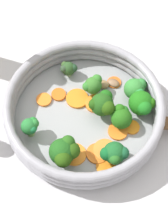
% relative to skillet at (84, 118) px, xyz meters
% --- Properties ---
extents(ground_plane, '(4.00, 4.00, 0.00)m').
position_rel_skillet_xyz_m(ground_plane, '(0.00, 0.00, -0.01)').
color(ground_plane, '#B9B7BC').
extents(skillet, '(0.28, 0.28, 0.02)m').
position_rel_skillet_xyz_m(skillet, '(0.00, 0.00, 0.00)').
color(skillet, '#939699').
rests_on(skillet, ground_plane).
extents(skillet_rim_wall, '(0.30, 0.30, 0.05)m').
position_rel_skillet_xyz_m(skillet_rim_wall, '(0.00, 0.00, 0.03)').
color(skillet_rim_wall, gray).
rests_on(skillet_rim_wall, skillet).
extents(skillet_rivet_left, '(0.01, 0.01, 0.01)m').
position_rel_skillet_xyz_m(skillet_rivet_left, '(-0.02, 0.14, 0.01)').
color(skillet_rivet_left, '#969195').
rests_on(skillet_rivet_left, skillet).
extents(skillet_rivet_right, '(0.01, 0.01, 0.01)m').
position_rel_skillet_xyz_m(skillet_rivet_right, '(-0.07, 0.11, 0.01)').
color(skillet_rivet_right, '#91919A').
rests_on(skillet_rivet_right, skillet).
extents(carrot_slice_0, '(0.06, 0.06, 0.01)m').
position_rel_skillet_xyz_m(carrot_slice_0, '(-0.03, -0.03, 0.01)').
color(carrot_slice_0, orange).
rests_on(carrot_slice_0, skillet).
extents(carrot_slice_1, '(0.05, 0.05, 0.01)m').
position_rel_skillet_xyz_m(carrot_slice_1, '(-0.00, 0.07, 0.01)').
color(carrot_slice_1, orange).
rests_on(carrot_slice_1, skillet).
extents(carrot_slice_2, '(0.04, 0.04, 0.00)m').
position_rel_skillet_xyz_m(carrot_slice_2, '(0.07, 0.08, 0.01)').
color(carrot_slice_2, orange).
rests_on(carrot_slice_2, skillet).
extents(carrot_slice_3, '(0.04, 0.04, 0.00)m').
position_rel_skillet_xyz_m(carrot_slice_3, '(-0.02, 0.09, 0.01)').
color(carrot_slice_3, orange).
rests_on(carrot_slice_3, skillet).
extents(carrot_slice_4, '(0.06, 0.06, 0.00)m').
position_rel_skillet_xyz_m(carrot_slice_4, '(0.06, 0.06, 0.01)').
color(carrot_slice_4, orange).
rests_on(carrot_slice_4, skillet).
extents(carrot_slice_5, '(0.06, 0.06, 0.00)m').
position_rel_skillet_xyz_m(carrot_slice_5, '(0.08, 0.02, 0.01)').
color(carrot_slice_5, orange).
rests_on(carrot_slice_5, skillet).
extents(carrot_slice_6, '(0.06, 0.06, 0.01)m').
position_rel_skillet_xyz_m(carrot_slice_6, '(0.05, 0.07, 0.01)').
color(carrot_slice_6, orange).
rests_on(carrot_slice_6, skillet).
extents(carrot_slice_7, '(0.03, 0.03, 0.01)m').
position_rel_skillet_xyz_m(carrot_slice_7, '(-0.02, -0.07, 0.01)').
color(carrot_slice_7, orange).
rests_on(carrot_slice_7, skillet).
extents(carrot_slice_8, '(0.06, 0.06, 0.01)m').
position_rel_skillet_xyz_m(carrot_slice_8, '(-0.03, 0.01, 0.01)').
color(carrot_slice_8, orange).
rests_on(carrot_slice_8, skillet).
extents(carrot_slice_9, '(0.04, 0.04, 0.01)m').
position_rel_skillet_xyz_m(carrot_slice_9, '(0.01, -0.09, 0.01)').
color(carrot_slice_9, orange).
rests_on(carrot_slice_9, skillet).
extents(carrot_slice_10, '(0.04, 0.04, 0.00)m').
position_rel_skillet_xyz_m(carrot_slice_10, '(-0.10, 0.02, 0.01)').
color(carrot_slice_10, orange).
rests_on(carrot_slice_10, skillet).
extents(broccoli_floret_0, '(0.04, 0.04, 0.04)m').
position_rel_skillet_xyz_m(broccoli_floret_0, '(-0.09, 0.07, 0.03)').
color(broccoli_floret_0, '#73A15A').
rests_on(broccoli_floret_0, skillet).
extents(broccoli_floret_1, '(0.04, 0.04, 0.05)m').
position_rel_skillet_xyz_m(broccoli_floret_1, '(-0.02, 0.07, 0.04)').
color(broccoli_floret_1, '#7CB15F').
rests_on(broccoli_floret_1, skillet).
extents(broccoli_floret_2, '(0.04, 0.05, 0.05)m').
position_rel_skillet_xyz_m(broccoli_floret_2, '(0.06, 0.09, 0.04)').
color(broccoli_floret_2, '#7A9960').
rests_on(broccoli_floret_2, skillet).
extents(broccoli_floret_3, '(0.04, 0.03, 0.05)m').
position_rel_skillet_xyz_m(broccoli_floret_3, '(0.08, -0.07, 0.04)').
color(broccoli_floret_3, '#87B15E').
rests_on(broccoli_floret_3, skillet).
extents(broccoli_floret_4, '(0.06, 0.05, 0.06)m').
position_rel_skillet_xyz_m(broccoli_floret_4, '(0.10, 0.01, 0.04)').
color(broccoli_floret_4, '#719560').
rests_on(broccoli_floret_4, skillet).
extents(broccoli_floret_5, '(0.04, 0.04, 0.04)m').
position_rel_skillet_xyz_m(broccoli_floret_5, '(-0.06, -0.01, 0.03)').
color(broccoli_floret_5, '#8EA46D').
rests_on(broccoli_floret_5, skillet).
extents(broccoli_floret_6, '(0.05, 0.05, 0.05)m').
position_rel_skillet_xyz_m(broccoli_floret_6, '(-0.02, 0.03, 0.04)').
color(broccoli_floret_6, '#85AB62').
rests_on(broccoli_floret_6, skillet).
extents(broccoli_floret_7, '(0.05, 0.05, 0.05)m').
position_rel_skillet_xyz_m(broccoli_floret_7, '(-0.06, 0.09, 0.04)').
color(broccoli_floret_7, '#74A35D').
rests_on(broccoli_floret_7, skillet).
extents(broccoli_floret_8, '(0.03, 0.03, 0.03)m').
position_rel_skillet_xyz_m(broccoli_floret_8, '(-0.07, -0.07, 0.03)').
color(broccoli_floret_8, '#8CA66F').
rests_on(broccoli_floret_8, skillet).
extents(mushroom_piece_0, '(0.03, 0.03, 0.01)m').
position_rel_skillet_xyz_m(mushroom_piece_0, '(-0.08, 0.00, 0.01)').
color(mushroom_piece_0, olive).
rests_on(mushroom_piece_0, skillet).
extents(mushroom_piece_1, '(0.02, 0.03, 0.01)m').
position_rel_skillet_xyz_m(mushroom_piece_1, '(-0.09, 0.02, 0.01)').
color(mushroom_piece_1, '#876346').
rests_on(mushroom_piece_1, skillet).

